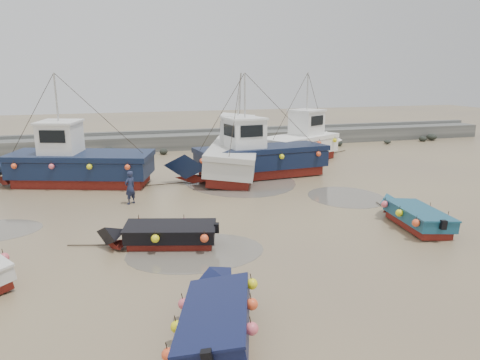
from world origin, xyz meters
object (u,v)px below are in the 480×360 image
Objects in this scene: cabin_boat_3 at (304,142)px; cabin_boat_1 at (233,153)px; dinghy_4 at (161,232)px; person at (131,204)px; dinghy_1 at (221,311)px; dinghy_2 at (413,213)px; cabin_boat_2 at (252,156)px; cabin_boat_0 at (70,162)px.

cabin_boat_1 is at bearing -93.59° from cabin_boat_3.
person is at bearing 22.16° from dinghy_4.
dinghy_1 is at bearing -58.00° from cabin_boat_3.
dinghy_2 is at bearing 110.84° from person.
cabin_boat_1 and cabin_boat_2 have the same top height.
dinghy_2 is 13.02m from person.
dinghy_2 is 0.52× the size of cabin_boat_0.
dinghy_4 is 0.62× the size of cabin_boat_3.
dinghy_4 is (-10.42, 0.64, 0.00)m from dinghy_2.
cabin_boat_0 is at bearing 147.57° from dinghy_2.
cabin_boat_3 reaches higher than dinghy_4.
cabin_boat_2 reaches higher than dinghy_1.
dinghy_2 is 10.44m from dinghy_4.
dinghy_1 is at bearing -158.11° from dinghy_4.
dinghy_4 is 12.17m from cabin_boat_2.
cabin_boat_1 reaches higher than dinghy_2.
cabin_boat_0 is (-4.33, 17.46, 0.76)m from dinghy_1.
dinghy_4 is 18.86m from cabin_boat_3.
dinghy_2 is at bearing -77.77° from dinghy_4.
cabin_boat_2 is (-3.61, 10.70, 0.75)m from dinghy_2.
dinghy_2 is 0.64× the size of cabin_boat_3.
cabin_boat_1 reaches higher than dinghy_1.
cabin_boat_1 is (9.66, 0.29, -0.01)m from cabin_boat_0.
cabin_boat_2 is at bearing 116.18° from dinghy_2.
cabin_boat_2 is at bearing -18.38° from dinghy_4.
cabin_boat_2 is 8.57m from person.
cabin_boat_0 is (-14.07, 11.80, 0.75)m from dinghy_2.
cabin_boat_1 is (-4.40, 12.09, 0.74)m from dinghy_2.
person is (-1.37, 12.42, -0.55)m from dinghy_1.
cabin_boat_2 reaches higher than dinghy_2.
cabin_boat_0 is 10.52m from cabin_boat_2.
dinghy_2 is 0.50× the size of cabin_boat_1.
dinghy_4 is 11.77m from cabin_boat_0.
cabin_boat_2 is 6.83× the size of person.
cabin_boat_1 and cabin_boat_3 have the same top height.
cabin_boat_0 is at bearing -157.86° from cabin_boat_1.
dinghy_2 is 11.31m from cabin_boat_2.
dinghy_1 is 0.65× the size of cabin_boat_3.
dinghy_2 is at bearing 48.39° from dinghy_1.
cabin_boat_2 reaches higher than dinghy_4.
cabin_boat_1 is (6.01, 11.45, 0.74)m from dinghy_4.
cabin_boat_1 is at bearing -69.06° from cabin_boat_0.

